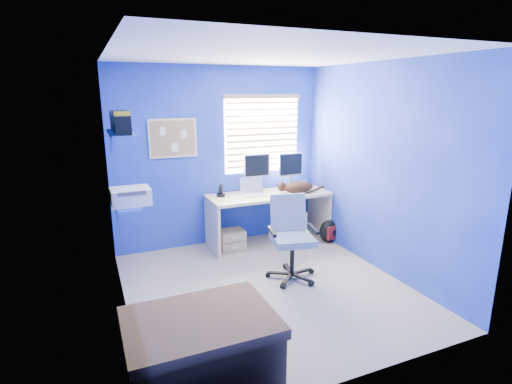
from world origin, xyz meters
name	(u,v)px	position (x,y,z in m)	size (l,w,h in m)	color
floor	(267,288)	(0.00, 0.00, 0.00)	(3.00, 3.20, 0.00)	#A09882
ceiling	(268,55)	(0.00, 0.00, 2.50)	(3.00, 3.20, 0.00)	white
wall_back	(220,157)	(0.00, 1.60, 1.25)	(3.00, 0.01, 2.50)	#1B31B7
wall_front	(364,225)	(0.00, -1.60, 1.25)	(3.00, 0.01, 2.50)	#1B31B7
wall_left	(118,194)	(-1.50, 0.00, 1.25)	(0.01, 3.20, 2.50)	#1B31B7
wall_right	(381,169)	(1.50, 0.00, 1.25)	(0.01, 3.20, 2.50)	#1B31B7
desk	(269,218)	(0.61, 1.26, 0.37)	(1.74, 0.65, 0.74)	beige
laptop	(254,188)	(0.37, 1.26, 0.85)	(0.33, 0.26, 0.22)	silver
monitor_left	(256,172)	(0.53, 1.52, 1.01)	(0.40, 0.12, 0.54)	silver
monitor_right	(290,171)	(1.03, 1.42, 1.01)	(0.40, 0.12, 0.54)	silver
phone	(221,190)	(-0.07, 1.38, 0.82)	(0.09, 0.11, 0.17)	black
mug	(295,186)	(1.07, 1.32, 0.79)	(0.10, 0.09, 0.10)	#338753
cd_spindle	(303,183)	(1.31, 1.50, 0.78)	(0.13, 0.13, 0.07)	silver
cat	(299,187)	(1.02, 1.13, 0.82)	(0.46, 0.24, 0.16)	black
tower_pc	(293,224)	(1.02, 1.27, 0.23)	(0.19, 0.44, 0.45)	beige
drawer_boxes	(231,239)	(0.04, 1.26, 0.14)	(0.35, 0.28, 0.27)	tan
yellow_book	(291,236)	(0.88, 1.07, 0.12)	(0.03, 0.17, 0.24)	yellow
backpack	(328,231)	(1.43, 0.93, 0.16)	(0.28, 0.21, 0.33)	black
bed_corner	(201,348)	(-1.07, -1.12, 0.26)	(1.07, 0.76, 0.52)	brown
office_chair	(291,248)	(0.39, 0.15, 0.36)	(0.68, 0.68, 0.97)	black
window_blinds	(263,134)	(0.65, 1.57, 1.55)	(1.15, 0.05, 1.10)	white
corkboard	(173,138)	(-0.65, 1.58, 1.55)	(0.64, 0.02, 0.52)	beige
wall_shelves	(125,160)	(-1.35, 0.75, 1.43)	(0.42, 0.90, 1.05)	blue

